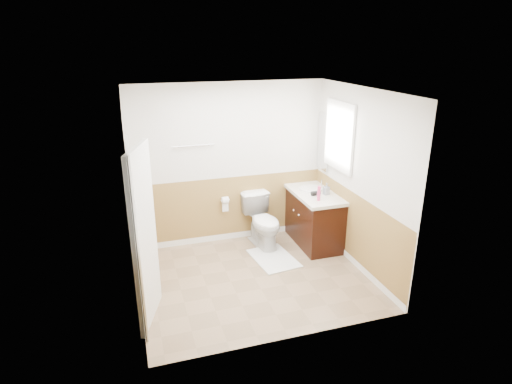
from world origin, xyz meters
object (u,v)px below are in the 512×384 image
object	(u,v)px
bath_mat	(273,258)
vanity_cabinet	(314,219)
toilet	(263,221)
soap_dispenser	(326,189)
lotion_bottle	(319,193)

from	to	relation	value
bath_mat	vanity_cabinet	size ratio (longest dim) A/B	0.73
toilet	bath_mat	distance (m)	0.63
bath_mat	vanity_cabinet	distance (m)	0.94
toilet	soap_dispenser	world-z (taller)	soap_dispenser
toilet	bath_mat	size ratio (longest dim) A/B	1.00
bath_mat	soap_dispenser	distance (m)	1.32
toilet	lotion_bottle	world-z (taller)	lotion_bottle
toilet	vanity_cabinet	size ratio (longest dim) A/B	0.73
lotion_bottle	soap_dispenser	size ratio (longest dim) A/B	1.22
vanity_cabinet	lotion_bottle	world-z (taller)	lotion_bottle
toilet	bath_mat	world-z (taller)	toilet
toilet	lotion_bottle	size ratio (longest dim) A/B	3.65
toilet	soap_dispenser	xyz separation A→B (m)	(0.91, -0.29, 0.54)
toilet	soap_dispenser	distance (m)	1.09
lotion_bottle	toilet	bearing A→B (deg)	144.59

